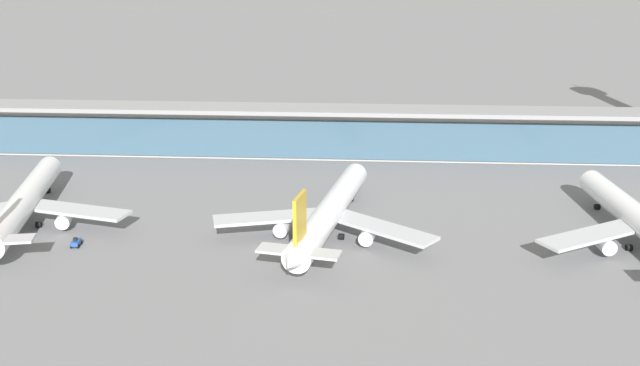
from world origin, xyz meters
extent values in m
plane|color=slate|center=(0.00, 0.00, 0.00)|extent=(1200.00, 1200.00, 0.00)
cylinder|color=white|center=(-65.19, 0.92, 5.29)|extent=(16.21, 52.90, 5.58)
cone|color=white|center=(-71.02, 28.99, 5.29)|extent=(6.37, 6.02, 5.46)
cube|color=black|center=(-70.37, 25.86, 6.26)|extent=(4.56, 3.11, 0.67)
cube|color=#B7BABF|center=(-52.44, -1.39, 4.31)|extent=(24.81, 11.89, 0.67)
cylinder|color=silver|center=(-55.15, -2.52, 2.39)|extent=(3.83, 4.58, 3.08)
cylinder|color=black|center=(-67.62, -2.53, 0.67)|extent=(1.40, 1.55, 1.35)
cylinder|color=black|center=(-61.59, -1.27, 0.67)|extent=(1.40, 1.55, 1.35)
cylinder|color=black|center=(-69.49, 21.63, 0.67)|extent=(1.40, 1.55, 1.35)
cylinder|color=white|center=(2.97, -0.44, 5.29)|extent=(15.48, 52.97, 5.58)
cone|color=white|center=(8.40, 27.71, 5.29)|extent=(6.31, 5.96, 5.46)
cone|color=white|center=(-2.40, -28.31, 5.84)|extent=(6.09, 6.97, 5.02)
cube|color=black|center=(7.79, 24.58, 6.26)|extent=(4.54, 3.06, 0.67)
cube|color=#B7BABF|center=(-9.74, -2.93, 4.31)|extent=(24.80, 12.20, 0.67)
cube|color=#B7BABF|center=(13.85, -7.47, 4.31)|extent=(22.91, 19.35, 0.67)
cylinder|color=silver|center=(-7.02, -4.02, 2.39)|extent=(3.78, 4.55, 3.08)
cylinder|color=silver|center=(10.91, -7.48, 2.39)|extent=(3.78, 4.55, 3.08)
cube|color=gold|center=(-1.48, -23.56, 12.40)|extent=(1.93, 6.73, 8.65)
cube|color=#B7BABF|center=(-1.67, -24.50, 6.12)|extent=(15.90, 7.06, 0.48)
cylinder|color=black|center=(-0.59, -2.68, 0.67)|extent=(1.39, 1.54, 1.35)
cylinder|color=black|center=(5.45, -3.85, 0.67)|extent=(1.39, 1.54, 1.35)
cylinder|color=black|center=(6.97, 20.33, 0.67)|extent=(1.39, 1.54, 1.35)
cone|color=white|center=(64.50, 25.74, 5.29)|extent=(5.89, 5.49, 5.46)
cube|color=black|center=(64.79, 22.56, 6.26)|extent=(4.37, 2.67, 0.67)
cube|color=#B7BABF|center=(55.54, -8.72, 4.31)|extent=(23.75, 17.70, 0.67)
cylinder|color=silver|center=(58.47, -9.03, 2.39)|extent=(3.43, 4.30, 3.08)
cylinder|color=black|center=(64.27, -5.96, 0.67)|extent=(1.27, 1.44, 1.35)
cylinder|color=black|center=(65.17, 18.25, 0.67)|extent=(1.27, 1.44, 1.35)
cube|color=#234C9E|center=(-49.20, -11.00, 0.90)|extent=(1.70, 2.90, 0.90)
cube|color=black|center=(-49.17, -11.30, 1.70)|extent=(0.75, 0.75, 0.70)
cylinder|color=black|center=(-49.98, -10.07, 0.45)|extent=(0.34, 0.92, 0.90)
cylinder|color=black|center=(-48.56, -9.97, 0.45)|extent=(0.34, 0.92, 0.90)
cylinder|color=black|center=(-49.84, -12.03, 0.45)|extent=(0.34, 0.92, 0.90)
cylinder|color=black|center=(-48.42, -11.93, 0.45)|extent=(0.34, 0.92, 0.90)
cube|color=silver|center=(70.31, 10.06, 0.75)|extent=(4.68, 4.66, 0.60)
cube|color=black|center=(72.03, 11.77, 1.84)|extent=(3.44, 3.42, 1.72)
cylinder|color=black|center=(70.92, 11.83, 0.45)|extent=(0.84, 0.83, 0.90)
cylinder|color=black|center=(72.09, 10.65, 0.45)|extent=(0.84, 0.83, 0.90)
cylinder|color=black|center=(68.54, 9.46, 0.45)|extent=(0.84, 0.83, 0.90)
cylinder|color=black|center=(69.70, 8.29, 0.45)|extent=(0.84, 0.83, 0.90)
cube|color=#B2ADA3|center=(0.00, 58.89, 7.00)|extent=(248.03, 8.00, 14.00)
cube|color=#3D5B70|center=(0.00, 54.59, 6.30)|extent=(243.07, 0.50, 11.20)
cube|color=gray|center=(0.00, 56.89, 14.60)|extent=(252.99, 12.80, 1.20)
camera|label=1|loc=(9.79, -143.10, 58.67)|focal=39.92mm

